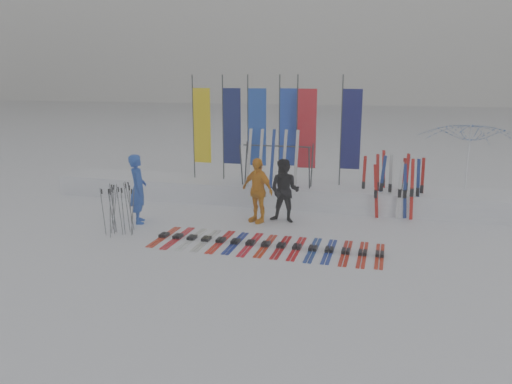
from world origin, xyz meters
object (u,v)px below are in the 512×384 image
(person_black, at_px, (285,191))
(ski_rack, at_px, (277,160))
(person_blue, at_px, (138,189))
(person_yellow, at_px, (257,190))
(tent_canopy, at_px, (467,166))
(ski_row, at_px, (266,245))

(person_black, relative_size, ski_rack, 0.82)
(person_blue, bearing_deg, person_black, -102.56)
(person_yellow, xyz_separation_m, ski_rack, (0.11, 1.76, 0.53))
(person_black, xyz_separation_m, person_yellow, (-0.69, -0.18, 0.02))
(person_blue, bearing_deg, tent_canopy, -95.18)
(person_black, distance_m, person_yellow, 0.72)
(person_yellow, bearing_deg, person_black, 41.31)
(ski_row, bearing_deg, person_blue, 165.25)
(ski_rack, bearing_deg, person_black, -69.80)
(person_black, bearing_deg, person_yellow, -160.13)
(person_yellow, relative_size, tent_canopy, 0.60)
(person_black, distance_m, tent_canopy, 5.38)
(person_black, xyz_separation_m, ski_row, (-0.00, -2.02, -0.80))
(person_blue, relative_size, tent_canopy, 0.63)
(person_blue, relative_size, ski_row, 0.35)
(ski_row, xyz_separation_m, ski_rack, (-0.58, 3.60, 1.35))
(person_blue, xyz_separation_m, ski_row, (3.65, -0.96, -0.87))
(person_black, distance_m, ski_rack, 1.78)
(ski_rack, bearing_deg, person_blue, -139.30)
(person_blue, bearing_deg, ski_rack, -77.94)
(tent_canopy, bearing_deg, ski_row, -135.71)
(ski_rack, bearing_deg, ski_row, -80.82)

